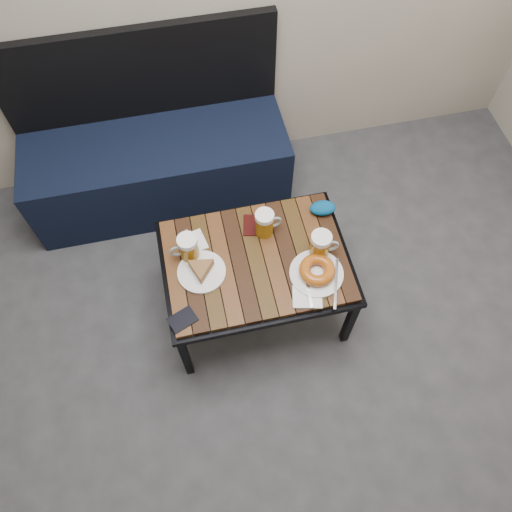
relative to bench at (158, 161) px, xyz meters
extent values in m
plane|color=#2D2D30|center=(0.20, -1.76, -0.27)|extent=(4.00, 4.00, 0.00)
cube|color=black|center=(0.00, -0.02, -0.05)|extent=(1.40, 0.50, 0.45)
cube|color=black|center=(0.00, 0.21, 0.43)|extent=(1.40, 0.05, 0.50)
cube|color=black|center=(-0.02, -1.12, -0.06)|extent=(0.04, 0.03, 0.42)
cube|color=black|center=(0.76, -1.12, -0.06)|extent=(0.03, 0.03, 0.42)
cube|color=black|center=(-0.02, -0.56, -0.06)|extent=(0.04, 0.04, 0.42)
cube|color=black|center=(0.76, -0.56, -0.06)|extent=(0.03, 0.04, 0.42)
cube|color=black|center=(0.37, -0.84, 0.16)|extent=(0.84, 0.62, 0.03)
cube|color=#361F0C|center=(0.37, -0.84, 0.19)|extent=(0.80, 0.58, 0.02)
cylinder|color=#8E5A0B|center=(0.09, -0.76, 0.26)|extent=(0.09, 0.09, 0.12)
cylinder|color=white|center=(0.09, -0.76, 0.33)|extent=(0.09, 0.09, 0.03)
torus|color=#8C999E|center=(0.04, -0.76, 0.26)|extent=(0.07, 0.02, 0.07)
cylinder|color=#8E5A0B|center=(0.44, -0.70, 0.26)|extent=(0.09, 0.09, 0.11)
cylinder|color=white|center=(0.44, -0.70, 0.32)|extent=(0.09, 0.09, 0.03)
torus|color=#8C999E|center=(0.49, -0.70, 0.26)|extent=(0.07, 0.02, 0.07)
cylinder|color=#8E5A0B|center=(0.65, -0.87, 0.26)|extent=(0.09, 0.09, 0.12)
cylinder|color=white|center=(0.65, -0.87, 0.33)|extent=(0.09, 0.09, 0.03)
torus|color=#8C999E|center=(0.70, -0.88, 0.26)|extent=(0.07, 0.02, 0.07)
cylinder|color=white|center=(0.12, -0.85, 0.21)|extent=(0.21, 0.21, 0.01)
cylinder|color=white|center=(0.61, -0.97, 0.21)|extent=(0.24, 0.24, 0.02)
torus|color=#82320B|center=(0.61, -0.97, 0.24)|extent=(0.16, 0.16, 0.05)
cube|color=#A5A8AD|center=(0.68, -1.04, 0.22)|extent=(0.09, 0.24, 0.00)
cube|color=#A5A8AD|center=(0.55, -1.04, 0.22)|extent=(0.03, 0.18, 0.00)
cube|color=white|center=(0.11, -0.69, 0.20)|extent=(0.13, 0.13, 0.01)
cube|color=#A5A8AD|center=(0.11, -0.69, 0.21)|extent=(0.06, 0.15, 0.00)
cube|color=white|center=(0.54, -1.07, 0.20)|extent=(0.15, 0.13, 0.01)
cube|color=black|center=(0.01, -1.06, 0.20)|extent=(0.13, 0.12, 0.01)
cube|color=black|center=(0.39, -0.66, 0.20)|extent=(0.11, 0.13, 0.01)
ellipsoid|color=navy|center=(0.73, -0.65, 0.23)|extent=(0.13, 0.09, 0.05)
camera|label=1|loc=(0.13, -1.92, 2.12)|focal=35.00mm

